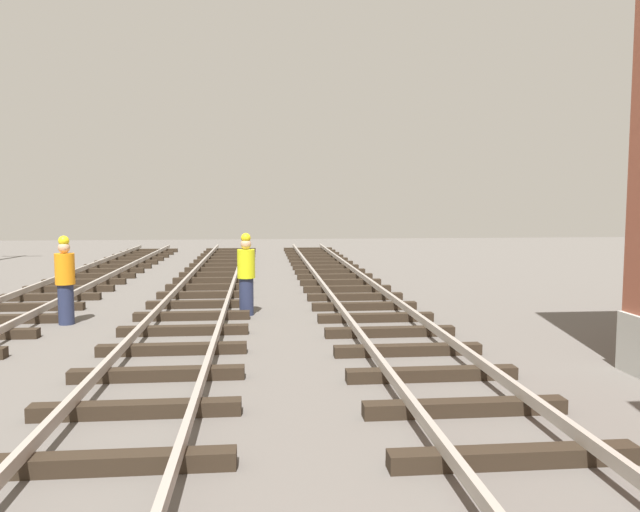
# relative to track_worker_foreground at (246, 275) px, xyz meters

# --- Properties ---
(track_worker_foreground) EXTENTS (0.40, 0.40, 1.87)m
(track_worker_foreground) POSITION_rel_track_worker_foreground_xyz_m (0.00, 0.00, 0.00)
(track_worker_foreground) COLOR #262D4C
(track_worker_foreground) RESTS_ON ground
(track_worker_distant) EXTENTS (0.40, 0.40, 1.87)m
(track_worker_distant) POSITION_rel_track_worker_foreground_xyz_m (-3.75, -0.69, 0.00)
(track_worker_distant) COLOR #262D4C
(track_worker_distant) RESTS_ON ground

